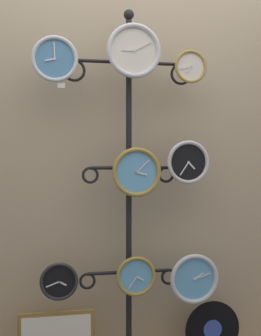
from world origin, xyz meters
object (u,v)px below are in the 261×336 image
(clock_top_center, at_px, (134,51))
(clock_bottom_center, at_px, (136,276))
(clock_top_right, at_px, (190,67))
(clock_middle_center, at_px, (137,172))
(clock_top_left, at_px, (55,59))
(clock_bottom_right, at_px, (194,279))
(vinyl_record, at_px, (213,329))
(display_stand, at_px, (129,235))
(clock_middle_right, at_px, (188,162))
(clock_bottom_left, at_px, (59,281))

(clock_top_center, relative_size, clock_bottom_center, 1.35)
(clock_top_right, relative_size, clock_middle_center, 0.68)
(clock_top_left, height_order, clock_bottom_right, clock_top_left)
(clock_top_left, height_order, clock_bottom_center, clock_top_left)
(clock_top_center, relative_size, clock_middle_center, 1.10)
(clock_bottom_center, height_order, vinyl_record, clock_bottom_center)
(display_stand, xyz_separation_m, clock_middle_center, (0.03, -0.09, 0.37))
(clock_top_left, relative_size, clock_top_center, 0.82)
(clock_top_right, height_order, clock_middle_center, clock_top_right)
(vinyl_record, bearing_deg, clock_top_right, -165.87)
(clock_top_right, bearing_deg, display_stand, 166.26)
(clock_top_right, bearing_deg, clock_middle_center, -178.24)
(clock_middle_right, bearing_deg, clock_top_center, -174.29)
(clock_middle_center, bearing_deg, vinyl_record, 5.92)
(clock_bottom_center, bearing_deg, clock_middle_right, 5.12)
(vinyl_record, bearing_deg, clock_top_center, -172.63)
(clock_top_left, height_order, vinyl_record, clock_top_left)
(clock_bottom_center, bearing_deg, display_stand, 100.95)
(clock_top_right, xyz_separation_m, clock_bottom_left, (-0.75, -0.02, -1.20))
(clock_bottom_right, bearing_deg, clock_bottom_left, -179.61)
(clock_bottom_left, relative_size, clock_bottom_center, 0.92)
(clock_bottom_left, xyz_separation_m, vinyl_record, (0.91, 0.06, -0.35))
(clock_top_right, xyz_separation_m, clock_middle_center, (-0.32, -0.01, -0.60))
(clock_top_right, bearing_deg, clock_bottom_center, -176.50)
(clock_top_center, bearing_deg, clock_top_left, 177.23)
(clock_top_left, distance_m, clock_middle_right, 0.95)
(clock_top_center, xyz_separation_m, clock_middle_right, (0.33, 0.03, -0.62))
(clock_top_right, bearing_deg, clock_top_left, -179.75)
(clock_bottom_right, bearing_deg, clock_middle_right, 137.28)
(clock_bottom_center, xyz_separation_m, clock_bottom_right, (0.34, 0.00, -0.03))
(display_stand, relative_size, clock_bottom_left, 10.11)
(clock_top_right, relative_size, clock_bottom_left, 0.92)
(clock_middle_right, distance_m, vinyl_record, 1.01)
(display_stand, bearing_deg, clock_middle_center, -74.45)
(clock_top_left, xyz_separation_m, clock_bottom_center, (0.45, -0.02, -1.20))
(clock_bottom_center, height_order, clock_bottom_right, clock_bottom_center)
(clock_top_center, distance_m, clock_bottom_left, 1.33)
(clock_top_right, bearing_deg, vinyl_record, 14.13)
(display_stand, relative_size, clock_top_right, 11.04)
(clock_bottom_left, xyz_separation_m, clock_bottom_center, (0.43, 0.00, 0.01))
(clock_top_center, height_order, clock_middle_right, clock_top_center)
(clock_middle_right, bearing_deg, clock_top_left, -179.11)
(clock_middle_right, xyz_separation_m, vinyl_record, (0.17, 0.03, -1.00))
(clock_middle_right, relative_size, clock_bottom_center, 1.12)
(clock_top_center, relative_size, clock_top_right, 1.61)
(clock_top_center, relative_size, clock_middle_right, 1.21)
(clock_top_right, bearing_deg, clock_bottom_left, -178.14)
(clock_middle_center, xyz_separation_m, vinyl_record, (0.48, 0.05, -0.95))
(clock_top_left, relative_size, clock_bottom_center, 1.12)
(clock_bottom_right, distance_m, vinyl_record, 0.36)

